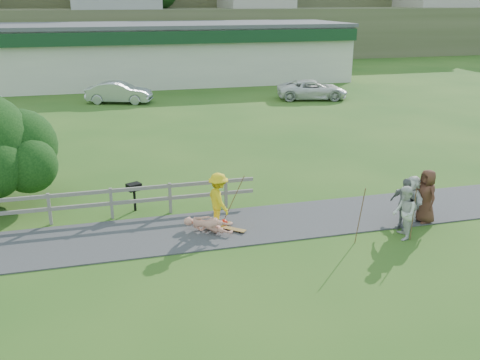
{
  "coord_description": "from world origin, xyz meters",
  "views": [
    {
      "loc": [
        -2.13,
        -14.17,
        7.14
      ],
      "look_at": [
        2.18,
        2.0,
        1.45
      ],
      "focal_mm": 40.0,
      "sensor_mm": 36.0,
      "label": 1
    }
  ],
  "objects_px": {
    "spectator_b": "(404,204)",
    "spectator_c": "(426,196)",
    "skater_fallen": "(208,225)",
    "car_white": "(312,90)",
    "bbq": "(135,197)",
    "spectator_d": "(412,198)",
    "car_silver": "(119,93)",
    "skater_rider": "(219,203)",
    "spectator_a": "(404,213)"
  },
  "relations": [
    {
      "from": "spectator_b",
      "to": "car_silver",
      "type": "distance_m",
      "value": 26.31
    },
    {
      "from": "skater_rider",
      "to": "bbq",
      "type": "relative_size",
      "value": 1.76
    },
    {
      "from": "spectator_b",
      "to": "spectator_c",
      "type": "height_order",
      "value": "spectator_c"
    },
    {
      "from": "spectator_b",
      "to": "car_silver",
      "type": "xyz_separation_m",
      "value": [
        -7.81,
        25.12,
        -0.11
      ]
    },
    {
      "from": "car_white",
      "to": "bbq",
      "type": "xyz_separation_m",
      "value": [
        -14.52,
        -19.1,
        -0.21
      ]
    },
    {
      "from": "spectator_b",
      "to": "car_white",
      "type": "xyz_separation_m",
      "value": [
        6.2,
        22.97,
        -0.15
      ]
    },
    {
      "from": "spectator_a",
      "to": "spectator_c",
      "type": "relative_size",
      "value": 0.93
    },
    {
      "from": "spectator_a",
      "to": "car_white",
      "type": "xyz_separation_m",
      "value": [
        6.59,
        23.61,
        -0.13
      ]
    },
    {
      "from": "spectator_b",
      "to": "spectator_c",
      "type": "bearing_deg",
      "value": 80.84
    },
    {
      "from": "skater_rider",
      "to": "spectator_a",
      "type": "distance_m",
      "value": 5.84
    },
    {
      "from": "skater_rider",
      "to": "car_white",
      "type": "distance_m",
      "value": 24.49
    },
    {
      "from": "skater_fallen",
      "to": "spectator_d",
      "type": "distance_m",
      "value": 6.9
    },
    {
      "from": "car_silver",
      "to": "car_white",
      "type": "relative_size",
      "value": 0.89
    },
    {
      "from": "spectator_c",
      "to": "car_white",
      "type": "xyz_separation_m",
      "value": [
        5.2,
        22.65,
        -0.2
      ]
    },
    {
      "from": "bbq",
      "to": "spectator_b",
      "type": "bearing_deg",
      "value": -49.15
    },
    {
      "from": "car_silver",
      "to": "bbq",
      "type": "xyz_separation_m",
      "value": [
        -0.51,
        -21.25,
        -0.26
      ]
    },
    {
      "from": "skater_fallen",
      "to": "spectator_d",
      "type": "bearing_deg",
      "value": -57.89
    },
    {
      "from": "spectator_b",
      "to": "car_silver",
      "type": "height_order",
      "value": "spectator_b"
    },
    {
      "from": "spectator_b",
      "to": "spectator_a",
      "type": "bearing_deg",
      "value": -58.75
    },
    {
      "from": "spectator_c",
      "to": "car_white",
      "type": "relative_size",
      "value": 0.36
    },
    {
      "from": "skater_fallen",
      "to": "car_white",
      "type": "xyz_separation_m",
      "value": [
        12.4,
        21.67,
        0.42
      ]
    },
    {
      "from": "spectator_c",
      "to": "spectator_b",
      "type": "bearing_deg",
      "value": -76.49
    },
    {
      "from": "spectator_b",
      "to": "bbq",
      "type": "xyz_separation_m",
      "value": [
        -8.32,
        3.87,
        -0.37
      ]
    },
    {
      "from": "skater_rider",
      "to": "spectator_b",
      "type": "xyz_separation_m",
      "value": [
        5.78,
        -1.61,
        -0.02
      ]
    },
    {
      "from": "skater_rider",
      "to": "car_white",
      "type": "height_order",
      "value": "skater_rider"
    },
    {
      "from": "car_silver",
      "to": "car_white",
      "type": "xyz_separation_m",
      "value": [
        14.01,
        -2.15,
        -0.04
      ]
    },
    {
      "from": "spectator_d",
      "to": "bbq",
      "type": "height_order",
      "value": "spectator_d"
    },
    {
      "from": "skater_rider",
      "to": "spectator_c",
      "type": "distance_m",
      "value": 6.9
    },
    {
      "from": "skater_rider",
      "to": "car_white",
      "type": "xyz_separation_m",
      "value": [
        11.98,
        21.36,
        -0.17
      ]
    },
    {
      "from": "skater_fallen",
      "to": "spectator_b",
      "type": "height_order",
      "value": "spectator_b"
    },
    {
      "from": "skater_rider",
      "to": "spectator_b",
      "type": "distance_m",
      "value": 6.0
    },
    {
      "from": "car_silver",
      "to": "car_white",
      "type": "height_order",
      "value": "car_silver"
    },
    {
      "from": "spectator_c",
      "to": "car_white",
      "type": "distance_m",
      "value": 23.23
    },
    {
      "from": "spectator_c",
      "to": "car_white",
      "type": "bearing_deg",
      "value": 162.7
    },
    {
      "from": "spectator_d",
      "to": "spectator_b",
      "type": "bearing_deg",
      "value": -47.81
    },
    {
      "from": "skater_fallen",
      "to": "spectator_c",
      "type": "height_order",
      "value": "spectator_c"
    },
    {
      "from": "skater_fallen",
      "to": "spectator_b",
      "type": "distance_m",
      "value": 6.37
    },
    {
      "from": "skater_fallen",
      "to": "car_white",
      "type": "bearing_deg",
      "value": 8.41
    },
    {
      "from": "spectator_d",
      "to": "car_silver",
      "type": "bearing_deg",
      "value": -160.75
    },
    {
      "from": "spectator_b",
      "to": "skater_rider",
      "type": "bearing_deg",
      "value": -132.6
    },
    {
      "from": "car_silver",
      "to": "car_white",
      "type": "bearing_deg",
      "value": -80.23
    },
    {
      "from": "bbq",
      "to": "spectator_a",
      "type": "bearing_deg",
      "value": -53.82
    },
    {
      "from": "spectator_a",
      "to": "car_white",
      "type": "relative_size",
      "value": 0.33
    },
    {
      "from": "spectator_a",
      "to": "skater_rider",
      "type": "bearing_deg",
      "value": -92.34
    },
    {
      "from": "spectator_a",
      "to": "bbq",
      "type": "relative_size",
      "value": 1.69
    },
    {
      "from": "spectator_c",
      "to": "car_silver",
      "type": "distance_m",
      "value": 26.32
    },
    {
      "from": "spectator_b",
      "to": "bbq",
      "type": "relative_size",
      "value": 1.72
    },
    {
      "from": "skater_fallen",
      "to": "spectator_b",
      "type": "xyz_separation_m",
      "value": [
        6.2,
        -1.3,
        0.57
      ]
    },
    {
      "from": "skater_rider",
      "to": "bbq",
      "type": "distance_m",
      "value": 3.42
    },
    {
      "from": "spectator_a",
      "to": "spectator_b",
      "type": "height_order",
      "value": "spectator_b"
    }
  ]
}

